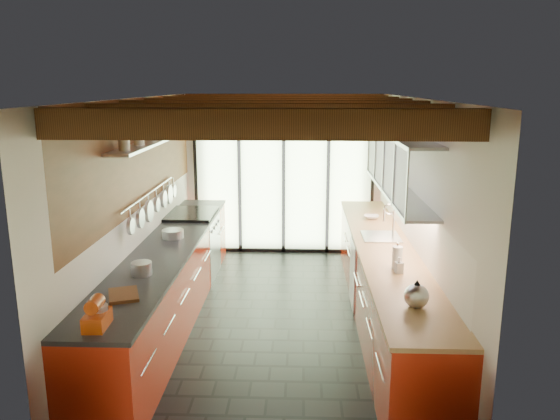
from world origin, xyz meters
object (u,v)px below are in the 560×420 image
object	(u,v)px
paper_towel	(397,258)
bowl	(371,217)
kettle	(417,294)
soap_bottle	(399,265)
stand_mixer	(97,315)

from	to	relation	value
paper_towel	bowl	world-z (taller)	paper_towel
paper_towel	kettle	bearing A→B (deg)	-90.00
soap_bottle	bowl	world-z (taller)	soap_bottle
paper_towel	soap_bottle	bearing A→B (deg)	-90.00
stand_mixer	paper_towel	bearing A→B (deg)	29.94
paper_towel	bowl	distance (m)	2.11
stand_mixer	soap_bottle	size ratio (longest dim) A/B	1.76
stand_mixer	bowl	distance (m)	4.38
bowl	soap_bottle	bearing A→B (deg)	-90.00
stand_mixer	bowl	world-z (taller)	stand_mixer
paper_towel	soap_bottle	size ratio (longest dim) A/B	1.70
soap_bottle	bowl	distance (m)	2.23
paper_towel	soap_bottle	world-z (taller)	paper_towel
kettle	bowl	distance (m)	3.07
bowl	kettle	bearing A→B (deg)	-90.00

